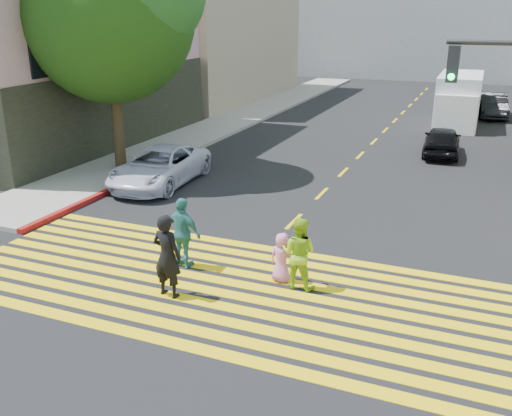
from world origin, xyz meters
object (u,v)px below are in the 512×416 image
Objects in this scene: pedestrian_man at (167,256)px; silver_car at (469,100)px; pedestrian_extra at (183,233)px; dark_car_parked at (493,105)px; white_van at (458,102)px; tree_left at (111,7)px; pedestrian_woman at (299,253)px; pedestrian_child at (282,258)px; white_sedan at (160,167)px; dark_car_near at (442,141)px.

pedestrian_man is 0.41× the size of silver_car.
pedestrian_extra is 0.38× the size of silver_car.
pedestrian_extra is 26.34m from dark_car_parked.
tree_left is at bearing -129.02° from white_van.
pedestrian_child is at bearing -14.07° from pedestrian_woman.
white_sedan reaches higher than dark_car_near.
pedestrian_man is at bearing -108.59° from dark_car_parked.
pedestrian_woman reaches higher than silver_car.
tree_left is 6.14m from white_sedan.
white_van is (9.15, 16.06, 0.63)m from white_sedan.
white_van is (4.85, 21.95, 0.41)m from pedestrian_extra.
pedestrian_extra reaches higher than white_sedan.
dark_car_near is at bearing 89.31° from silver_car.
pedestrian_child is 0.21× the size of white_van.
white_van is (4.41, 23.43, 0.34)m from pedestrian_man.
tree_left reaches higher than dark_car_parked.
dark_car_near is 7.51m from white_van.
dark_car_near is 0.89× the size of dark_car_parked.
tree_left is 12.86m from pedestrian_child.
silver_car is at bearing 85.81° from white_van.
tree_left is 23.40m from dark_car_parked.
pedestrian_woman reaches higher than white_sedan.
tree_left is at bearing 29.02° from dark_car_near.
pedestrian_child is (2.08, 1.64, -0.36)m from pedestrian_man.
dark_car_parked is (6.19, 26.96, -0.26)m from pedestrian_man.
dark_car_parked is at bearing 62.39° from white_van.
tree_left is at bearing -44.20° from pedestrian_man.
pedestrian_man is 2.95m from pedestrian_woman.
tree_left is 1.89× the size of white_sedan.
white_sedan is (-7.27, 5.86, -0.17)m from pedestrian_woman.
pedestrian_child is 0.67× the size of pedestrian_extra.
pedestrian_man is at bearing 81.80° from silver_car.
pedestrian_extra is 0.47× the size of dark_car_near.
pedestrian_woman is 0.36× the size of silver_car.
white_sedan is (-6.82, 5.73, 0.07)m from pedestrian_child.
pedestrian_man is 27.66m from dark_car_parked.
dark_car_parked is at bearing -94.12° from pedestrian_extra.
pedestrian_child is at bearing -165.81° from pedestrian_extra.
tree_left is 13.15m from pedestrian_woman.
pedestrian_woman is 14.55m from dark_car_near.
pedestrian_extra is 22.49m from white_van.
pedestrian_man is 0.45× the size of dark_car_parked.
tree_left is 12.35m from pedestrian_man.
silver_car is 5.57m from white_van.
tree_left reaches higher than dark_car_near.
dark_car_near is 0.81× the size of silver_car.
pedestrian_extra reaches higher than silver_car.
pedestrian_man is 1.13× the size of pedestrian_woman.
pedestrian_man reaches higher than pedestrian_extra.
pedestrian_man is at bearing -101.66° from white_van.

